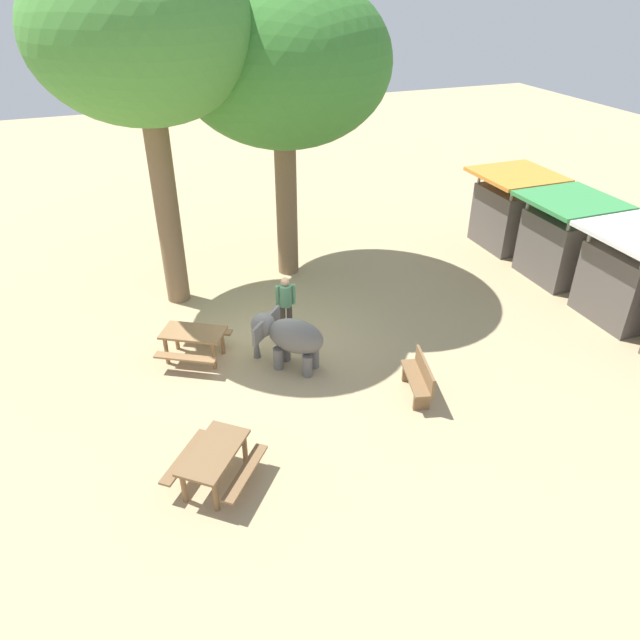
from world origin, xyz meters
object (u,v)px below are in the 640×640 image
(picnic_table_near, at_px, (214,459))
(picnic_table_far, at_px, (194,338))
(elephant, at_px, (288,336))
(market_stall_orange, at_px, (511,213))
(wooden_bench, at_px, (419,377))
(shade_tree_secondary, at_px, (142,36))
(market_stall_white, at_px, (629,280))
(person_handler, at_px, (286,301))
(market_stall_green, at_px, (563,243))
(shade_tree_main, at_px, (282,63))

(picnic_table_near, height_order, picnic_table_far, same)
(elephant, distance_m, market_stall_orange, 10.19)
(wooden_bench, relative_size, market_stall_orange, 0.58)
(shade_tree_secondary, relative_size, market_stall_white, 3.61)
(wooden_bench, relative_size, picnic_table_far, 0.71)
(person_handler, bearing_deg, market_stall_white, 84.00)
(shade_tree_secondary, height_order, wooden_bench, shade_tree_secondary)
(elephant, relative_size, person_handler, 1.09)
(wooden_bench, bearing_deg, picnic_table_near, 116.10)
(elephant, xyz_separation_m, picnic_table_far, (-1.09, -2.07, -0.25))
(person_handler, bearing_deg, wooden_bench, 38.65)
(shade_tree_secondary, bearing_deg, person_handler, 39.59)
(person_handler, xyz_separation_m, shade_tree_secondary, (-2.87, -2.38, 6.00))
(market_stall_orange, relative_size, market_stall_white, 1.00)
(picnic_table_far, bearing_deg, elephant, 2.46)
(elephant, bearing_deg, market_stall_green, -125.79)
(picnic_table_far, relative_size, market_stall_orange, 0.81)
(elephant, xyz_separation_m, picnic_table_near, (3.10, -2.44, -0.25))
(person_handler, distance_m, wooden_bench, 4.08)
(shade_tree_secondary, xyz_separation_m, picnic_table_near, (7.42, -0.46, -6.36))
(picnic_table_far, bearing_deg, market_stall_orange, 45.79)
(market_stall_green, distance_m, market_stall_white, 2.60)
(picnic_table_near, height_order, market_stall_white, market_stall_white)
(person_handler, bearing_deg, picnic_table_near, -22.67)
(elephant, distance_m, shade_tree_main, 7.39)
(elephant, xyz_separation_m, wooden_bench, (2.08, 2.39, -0.37))
(elephant, distance_m, picnic_table_far, 2.35)
(person_handler, height_order, wooden_bench, person_handler)
(market_stall_orange, bearing_deg, shade_tree_main, -95.15)
(shade_tree_secondary, height_order, market_stall_white, shade_tree_secondary)
(picnic_table_near, bearing_deg, market_stall_green, -28.43)
(person_handler, height_order, market_stall_orange, market_stall_orange)
(elephant, xyz_separation_m, market_stall_white, (0.97, 9.26, 0.30))
(shade_tree_main, distance_m, shade_tree_secondary, 3.69)
(shade_tree_secondary, xyz_separation_m, market_stall_white, (5.29, 11.24, -5.81))
(picnic_table_near, bearing_deg, shade_tree_main, 13.03)
(shade_tree_main, height_order, market_stall_green, shade_tree_main)
(elephant, height_order, market_stall_orange, market_stall_orange)
(shade_tree_main, height_order, picnic_table_near, shade_tree_main)
(wooden_bench, relative_size, market_stall_green, 0.58)
(person_handler, bearing_deg, shade_tree_main, 170.64)
(shade_tree_main, xyz_separation_m, market_stall_orange, (0.69, 7.69, -4.99))
(wooden_bench, bearing_deg, picnic_table_far, 68.70)
(picnic_table_far, xyz_separation_m, market_stall_white, (2.06, 11.33, 0.55))
(wooden_bench, distance_m, picnic_table_near, 4.93)
(market_stall_orange, bearing_deg, picnic_table_near, -57.91)
(elephant, height_order, person_handler, person_handler)
(wooden_bench, distance_m, market_stall_white, 7.00)
(picnic_table_far, bearing_deg, person_handler, 38.49)
(elephant, xyz_separation_m, market_stall_green, (-1.63, 9.26, 0.30))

